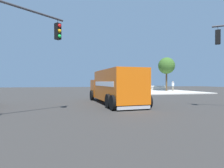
% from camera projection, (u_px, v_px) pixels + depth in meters
% --- Properties ---
extents(ground_plane, '(100.00, 100.00, 0.00)m').
position_uv_depth(ground_plane, '(112.00, 102.00, 16.76)').
color(ground_plane, '#33302D').
extents(sidewalk_corner_near, '(11.15, 11.15, 0.14)m').
position_uv_depth(sidewalk_corner_near, '(166.00, 92.00, 32.26)').
color(sidewalk_corner_near, beige).
rests_on(sidewalk_corner_near, ground).
extents(delivery_truck, '(3.32, 8.60, 2.80)m').
position_uv_depth(delivery_truck, '(115.00, 86.00, 15.37)').
color(delivery_truck, orange).
rests_on(delivery_truck, ground).
extents(traffic_light_secondary, '(3.88, 3.12, 5.67)m').
position_uv_depth(traffic_light_secondary, '(7.00, 38.00, 8.65)').
color(traffic_light_secondary, '#38383D').
rests_on(traffic_light_secondary, sidewalk_corner_far).
extents(pedestrian_near_corner, '(0.53, 0.24, 1.79)m').
position_uv_depth(pedestrian_near_corner, '(173.00, 85.00, 34.83)').
color(pedestrian_near_corner, gray).
rests_on(pedestrian_near_corner, sidewalk_corner_near).
extents(picket_fence_run, '(6.04, 0.05, 0.95)m').
position_uv_depth(picket_fence_run, '(152.00, 88.00, 37.43)').
color(picket_fence_run, silver).
rests_on(picket_fence_run, sidewalk_corner_near).
extents(shade_tree_near, '(3.11, 3.11, 6.30)m').
position_uv_depth(shade_tree_near, '(166.00, 66.00, 34.55)').
color(shade_tree_near, brown).
rests_on(shade_tree_near, sidewalk_corner_near).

